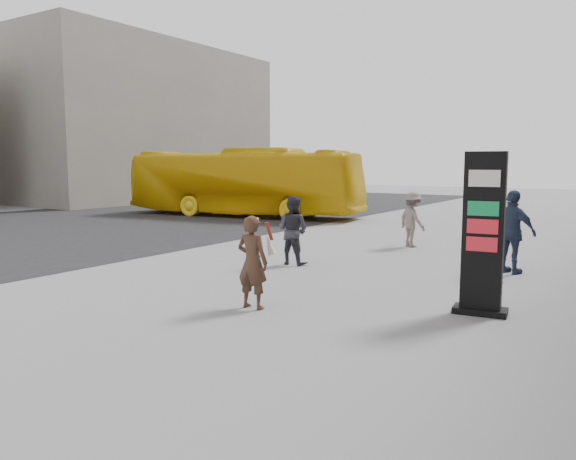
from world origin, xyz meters
The scene contains 9 objects.
ground centered at (0.00, 0.00, 0.00)m, with size 100.00×100.00×0.00m, color #9E9EA3.
road centered at (-13.00, 5.00, 0.00)m, with size 16.00×60.00×0.01m, color black.
bg_building_far centered at (-24.00, 20.00, 5.00)m, with size 10.00×18.00×10.00m, color gray.
info_pylon centered at (3.67, 2.23, 1.30)m, with size 0.88×0.52×2.61m.
woman centered at (0.37, 0.52, 0.80)m, with size 0.60×0.54×1.57m.
bus centered at (-9.78, 13.51, 1.53)m, with size 2.58×11.01×3.07m, color gold.
pedestrian_a centered at (-1.28, 4.36, 0.82)m, with size 0.80×0.62×1.64m, color #2D2D35.
pedestrian_b centered at (0.13, 8.59, 0.80)m, with size 1.03×0.59×1.60m, color slate.
pedestrian_c centered at (3.39, 5.99, 0.92)m, with size 1.08×0.45×1.84m, color #2B3852.
Camera 1 is at (5.87, -6.90, 2.44)m, focal length 35.00 mm.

